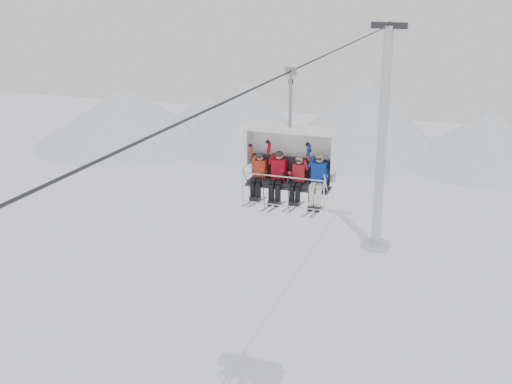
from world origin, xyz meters
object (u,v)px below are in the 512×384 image
(chairlift_carrier, at_px, (291,156))
(lift_tower_right, at_px, (381,157))
(skier_center_left, at_px, (278,174))
(skier_far_left, at_px, (259,174))
(skier_far_right, at_px, (318,178))
(skier_center_right, at_px, (298,178))

(chairlift_carrier, bearing_deg, lift_tower_right, 90.00)
(lift_tower_right, bearing_deg, skier_center_left, -90.89)
(skier_far_left, bearing_deg, lift_tower_right, 87.31)
(skier_far_right, bearing_deg, chairlift_carrier, 161.85)
(skier_far_left, bearing_deg, skier_far_right, 0.58)
(lift_tower_right, height_order, chairlift_carrier, lift_tower_right)
(skier_center_left, xyz_separation_m, skier_center_right, (0.63, -0.02, -0.05))
(lift_tower_right, relative_size, chairlift_carrier, 3.38)
(chairlift_carrier, distance_m, skier_far_right, 1.12)
(lift_tower_right, height_order, skier_far_left, lift_tower_right)
(skier_center_left, height_order, skier_center_right, skier_center_left)
(skier_center_right, bearing_deg, skier_far_right, 1.71)
(lift_tower_right, relative_size, skier_far_right, 7.81)
(lift_tower_right, xyz_separation_m, skier_center_right, (0.33, -19.19, 4.39))
(skier_far_left, distance_m, skier_center_right, 1.23)
(skier_far_left, xyz_separation_m, skier_far_right, (1.85, 0.02, 0.07))
(skier_far_left, bearing_deg, chairlift_carrier, 20.03)
(chairlift_carrier, distance_m, skier_center_left, 0.68)
(skier_center_right, distance_m, skier_far_right, 0.62)
(lift_tower_right, relative_size, skier_far_left, 7.99)
(lift_tower_right, xyz_separation_m, chairlift_carrier, (0.00, -18.86, 4.97))
(skier_far_left, xyz_separation_m, skier_center_right, (1.23, 0.00, 0.00))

